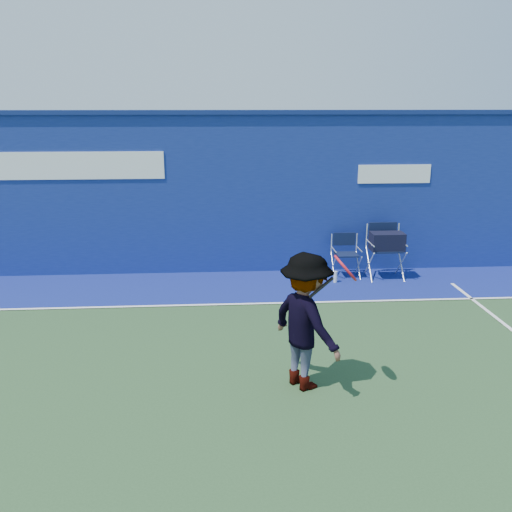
{
  "coord_description": "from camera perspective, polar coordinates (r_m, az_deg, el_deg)",
  "views": [
    {
      "loc": [
        0.29,
        -5.17,
        3.2
      ],
      "look_at": [
        0.8,
        2.6,
        1.0
      ],
      "focal_mm": 38.0,
      "sensor_mm": 36.0,
      "label": 1
    }
  ],
  "objects": [
    {
      "name": "ground",
      "position": [
        6.09,
        -6.16,
        -16.05
      ],
      "size": [
        80.0,
        80.0,
        0.0
      ],
      "primitive_type": "plane",
      "color": "#284525",
      "rests_on": "ground"
    },
    {
      "name": "stadium_wall",
      "position": [
        10.5,
        -5.33,
        6.68
      ],
      "size": [
        24.0,
        0.5,
        3.08
      ],
      "color": "navy",
      "rests_on": "ground"
    },
    {
      "name": "out_of_bounds_strip",
      "position": [
        9.81,
        -5.24,
        -3.3
      ],
      "size": [
        24.0,
        1.8,
        0.01
      ],
      "primitive_type": "cube",
      "color": "navy",
      "rests_on": "ground"
    },
    {
      "name": "court_lines",
      "position": [
        6.6,
        -5.96,
        -13.22
      ],
      "size": [
        24.0,
        12.0,
        0.01
      ],
      "color": "white",
      "rests_on": "out_of_bounds_strip"
    },
    {
      "name": "directors_chair_left",
      "position": [
        10.43,
        9.41,
        -0.82
      ],
      "size": [
        0.49,
        0.44,
        0.82
      ],
      "color": "silver",
      "rests_on": "ground"
    },
    {
      "name": "directors_chair_right",
      "position": [
        10.46,
        13.47,
        -0.02
      ],
      "size": [
        0.61,
        0.55,
        1.02
      ],
      "color": "silver",
      "rests_on": "ground"
    },
    {
      "name": "water_bottle",
      "position": [
        10.11,
        8.36,
        -2.2
      ],
      "size": [
        0.07,
        0.07,
        0.22
      ],
      "primitive_type": "cylinder",
      "color": "silver",
      "rests_on": "ground"
    },
    {
      "name": "tennis_player",
      "position": [
        6.24,
        5.28,
        -6.85
      ],
      "size": [
        1.07,
        1.2,
        1.62
      ],
      "color": "#EA4738",
      "rests_on": "ground"
    }
  ]
}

